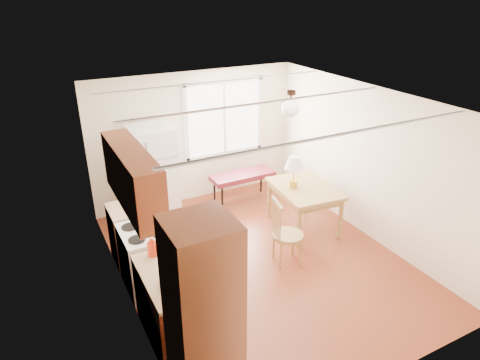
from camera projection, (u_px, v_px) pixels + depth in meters
room_shell at (262, 188)px, 6.10m from camera, size 4.60×5.60×2.62m
kitchen_run at (162, 269)px, 5.03m from camera, size 0.65×3.40×2.20m
window_unit at (224, 118)px, 8.22m from camera, size 1.64×0.05×1.51m
pendant_light at (290, 108)px, 6.30m from camera, size 0.26×0.26×0.40m
refrigerator at (154, 175)px, 7.46m from camera, size 0.72×0.75×1.74m
bench at (243, 177)px, 8.26m from camera, size 1.25×0.47×0.57m
dining_table at (304, 192)px, 7.28m from camera, size 1.04×1.32×0.77m
chair at (282, 229)px, 6.30m from camera, size 0.50×0.49×1.06m
table_lamp at (294, 165)px, 7.07m from camera, size 0.32×0.32×0.55m
coffee_maker at (171, 274)px, 4.65m from camera, size 0.22×0.25×0.33m
kettle at (152, 248)px, 5.14m from camera, size 0.12×0.12×0.24m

